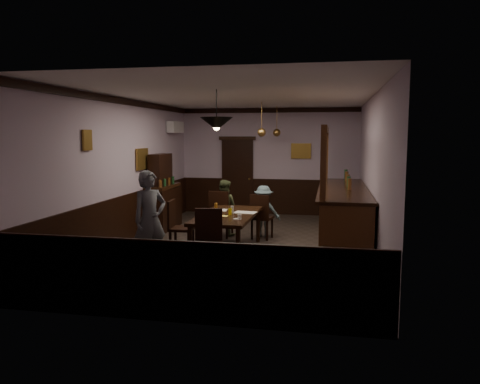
% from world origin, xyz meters
% --- Properties ---
extents(room, '(5.01, 8.01, 3.01)m').
position_xyz_m(room, '(0.00, 0.00, 1.50)').
color(room, '#2D2621').
rests_on(room, ground).
extents(dining_table, '(1.03, 2.21, 0.75)m').
position_xyz_m(dining_table, '(-0.18, -0.58, 0.69)').
color(dining_table, black).
rests_on(dining_table, ground).
extents(chair_far_left, '(0.50, 0.50, 1.03)m').
position_xyz_m(chair_far_left, '(-0.62, 0.69, 0.57)').
color(chair_far_left, black).
rests_on(chair_far_left, ground).
extents(chair_far_right, '(0.49, 0.49, 0.98)m').
position_xyz_m(chair_far_right, '(0.27, 0.68, 0.54)').
color(chair_far_right, black).
rests_on(chair_far_right, ground).
extents(chair_near, '(0.52, 0.52, 1.04)m').
position_xyz_m(chair_near, '(-0.21, -1.90, 0.57)').
color(chair_near, black).
rests_on(chair_near, ground).
extents(chair_side, '(0.46, 0.46, 1.01)m').
position_xyz_m(chair_side, '(-1.12, -0.78, 0.55)').
color(chair_side, black).
rests_on(chair_side, ground).
extents(person_standing, '(0.69, 0.72, 1.65)m').
position_xyz_m(person_standing, '(-1.25, -1.82, 0.83)').
color(person_standing, slate).
rests_on(person_standing, ground).
extents(person_seated_left, '(0.72, 0.63, 1.25)m').
position_xyz_m(person_seated_left, '(-0.61, 0.97, 0.62)').
color(person_seated_left, '#414B2D').
rests_on(person_seated_left, ground).
extents(person_seated_right, '(0.74, 0.44, 1.13)m').
position_xyz_m(person_seated_right, '(0.29, 0.96, 0.57)').
color(person_seated_right, slate).
rests_on(person_seated_right, ground).
extents(newspaper_left, '(0.45, 0.35, 0.01)m').
position_xyz_m(newspaper_left, '(-0.49, -0.21, 0.75)').
color(newspaper_left, silver).
rests_on(newspaper_left, dining_table).
extents(newspaper_right, '(0.45, 0.35, 0.01)m').
position_xyz_m(newspaper_right, '(0.12, -0.38, 0.75)').
color(newspaper_right, silver).
rests_on(newspaper_right, dining_table).
extents(napkin, '(0.15, 0.15, 0.00)m').
position_xyz_m(napkin, '(-0.20, -0.83, 0.75)').
color(napkin, '#F8E55B').
rests_on(napkin, dining_table).
extents(saucer, '(0.15, 0.15, 0.01)m').
position_xyz_m(saucer, '(0.12, -1.12, 0.76)').
color(saucer, white).
rests_on(saucer, dining_table).
extents(coffee_cup, '(0.08, 0.08, 0.07)m').
position_xyz_m(coffee_cup, '(0.15, -1.10, 0.80)').
color(coffee_cup, white).
rests_on(coffee_cup, saucer).
extents(pastry_plate, '(0.22, 0.22, 0.01)m').
position_xyz_m(pastry_plate, '(-0.26, -1.18, 0.76)').
color(pastry_plate, white).
rests_on(pastry_plate, dining_table).
extents(pastry_ring_a, '(0.13, 0.13, 0.04)m').
position_xyz_m(pastry_ring_a, '(-0.25, -1.18, 0.79)').
color(pastry_ring_a, '#C68C47').
rests_on(pastry_ring_a, pastry_plate).
extents(pastry_ring_b, '(0.13, 0.13, 0.04)m').
position_xyz_m(pastry_ring_b, '(-0.23, -1.08, 0.79)').
color(pastry_ring_b, '#C68C47').
rests_on(pastry_ring_b, pastry_plate).
extents(soda_can, '(0.07, 0.07, 0.12)m').
position_xyz_m(soda_can, '(-0.11, -0.67, 0.81)').
color(soda_can, yellow).
rests_on(soda_can, dining_table).
extents(beer_glass, '(0.06, 0.06, 0.20)m').
position_xyz_m(beer_glass, '(-0.41, -0.57, 0.85)').
color(beer_glass, '#BF721E').
rests_on(beer_glass, dining_table).
extents(water_glass, '(0.06, 0.06, 0.15)m').
position_xyz_m(water_glass, '(-0.10, -0.56, 0.82)').
color(water_glass, silver).
rests_on(water_glass, dining_table).
extents(pepper_mill, '(0.04, 0.04, 0.14)m').
position_xyz_m(pepper_mill, '(-0.58, -1.35, 0.82)').
color(pepper_mill, black).
rests_on(pepper_mill, dining_table).
extents(sideboard, '(0.49, 1.36, 1.80)m').
position_xyz_m(sideboard, '(-2.21, 1.38, 0.72)').
color(sideboard, black).
rests_on(sideboard, ground).
extents(bar_counter, '(1.00, 4.29, 2.41)m').
position_xyz_m(bar_counter, '(1.99, 0.70, 0.61)').
color(bar_counter, '#4D2614').
rests_on(bar_counter, ground).
extents(door_back, '(0.90, 0.06, 2.10)m').
position_xyz_m(door_back, '(-0.90, 3.95, 1.05)').
color(door_back, black).
rests_on(door_back, ground).
extents(ac_unit, '(0.20, 0.85, 0.30)m').
position_xyz_m(ac_unit, '(-2.38, 2.90, 2.45)').
color(ac_unit, white).
rests_on(ac_unit, ground).
extents(picture_left_small, '(0.04, 0.28, 0.36)m').
position_xyz_m(picture_left_small, '(-2.46, -1.60, 2.15)').
color(picture_left_small, olive).
rests_on(picture_left_small, ground).
extents(picture_left_large, '(0.04, 0.62, 0.48)m').
position_xyz_m(picture_left_large, '(-2.46, 0.80, 1.70)').
color(picture_left_large, olive).
rests_on(picture_left_large, ground).
extents(picture_back, '(0.55, 0.04, 0.42)m').
position_xyz_m(picture_back, '(0.90, 3.96, 1.80)').
color(picture_back, olive).
rests_on(picture_back, ground).
extents(pendant_iron, '(0.56, 0.56, 0.68)m').
position_xyz_m(pendant_iron, '(-0.19, -1.38, 2.43)').
color(pendant_iron, black).
rests_on(pendant_iron, ground).
extents(pendant_brass_mid, '(0.20, 0.20, 0.81)m').
position_xyz_m(pendant_brass_mid, '(0.10, 1.86, 2.30)').
color(pendant_brass_mid, '#BF8C3F').
rests_on(pendant_brass_mid, ground).
extents(pendant_brass_far, '(0.20, 0.20, 0.81)m').
position_xyz_m(pendant_brass_far, '(0.30, 3.25, 2.30)').
color(pendant_brass_far, '#BF8C3F').
rests_on(pendant_brass_far, ground).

